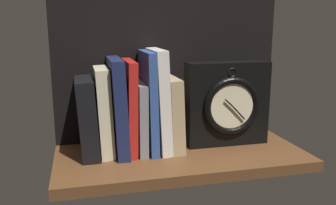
% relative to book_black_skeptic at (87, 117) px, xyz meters
% --- Properties ---
extents(ground_plane, '(0.60, 0.27, 0.03)m').
position_rel_book_black_skeptic_xyz_m(ground_plane, '(0.22, -0.04, -0.10)').
color(ground_plane, brown).
extents(back_panel, '(0.60, 0.01, 0.41)m').
position_rel_book_black_skeptic_xyz_m(back_panel, '(0.22, 0.09, 0.11)').
color(back_panel, black).
rests_on(back_panel, ground_plane).
extents(book_black_skeptic, '(0.05, 0.15, 0.19)m').
position_rel_book_black_skeptic_xyz_m(book_black_skeptic, '(0.00, 0.00, 0.00)').
color(book_black_skeptic, black).
rests_on(book_black_skeptic, ground_plane).
extents(book_cream_twain, '(0.04, 0.12, 0.21)m').
position_rel_book_black_skeptic_xyz_m(book_cream_twain, '(0.04, 0.00, 0.01)').
color(book_cream_twain, beige).
rests_on(book_cream_twain, ground_plane).
extents(book_navy_bierce, '(0.04, 0.16, 0.23)m').
position_rel_book_black_skeptic_xyz_m(book_navy_bierce, '(0.07, 0.00, 0.02)').
color(book_navy_bierce, '#192147').
rests_on(book_navy_bierce, ground_plane).
extents(book_red_requiem, '(0.03, 0.14, 0.23)m').
position_rel_book_black_skeptic_xyz_m(book_red_requiem, '(0.10, 0.00, 0.02)').
color(book_red_requiem, red).
rests_on(book_red_requiem, ground_plane).
extents(book_gray_chess, '(0.02, 0.14, 0.17)m').
position_rel_book_black_skeptic_xyz_m(book_gray_chess, '(0.12, 0.00, -0.01)').
color(book_gray_chess, gray).
rests_on(book_gray_chess, ground_plane).
extents(book_blue_modern, '(0.03, 0.15, 0.25)m').
position_rel_book_black_skeptic_xyz_m(book_blue_modern, '(0.15, 0.00, 0.03)').
color(book_blue_modern, '#2D4C8E').
rests_on(book_blue_modern, ground_plane).
extents(book_white_catcher, '(0.04, 0.15, 0.25)m').
position_rel_book_black_skeptic_xyz_m(book_white_catcher, '(0.17, 0.00, 0.03)').
color(book_white_catcher, silver).
rests_on(book_white_catcher, ground_plane).
extents(book_tan_shortstories, '(0.04, 0.15, 0.18)m').
position_rel_book_black_skeptic_xyz_m(book_tan_shortstories, '(0.21, 0.00, -0.00)').
color(book_tan_shortstories, tan).
rests_on(book_tan_shortstories, ground_plane).
extents(framed_clock, '(0.22, 0.07, 0.22)m').
position_rel_book_black_skeptic_xyz_m(framed_clock, '(0.35, -0.01, 0.02)').
color(framed_clock, black).
rests_on(framed_clock, ground_plane).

